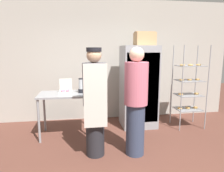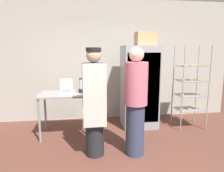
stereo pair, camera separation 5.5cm
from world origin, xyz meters
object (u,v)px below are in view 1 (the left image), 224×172
at_px(cardboard_storage_box, 145,39).
at_px(refrigerator, 139,87).
at_px(donut_box, 66,91).
at_px(person_baker, 95,101).
at_px(baking_rack, 189,88).
at_px(person_customer, 136,102).
at_px(blender_pitcher, 81,86).

bearing_deg(cardboard_storage_box, refrigerator, -170.25).
xyz_separation_m(donut_box, person_baker, (0.52, -0.89, -0.00)).
relative_size(refrigerator, baking_rack, 1.00).
relative_size(baking_rack, person_customer, 1.03).
bearing_deg(refrigerator, baking_rack, -11.57).
height_order(donut_box, person_baker, person_baker).
bearing_deg(blender_pitcher, baking_rack, 1.35).
distance_m(baking_rack, person_baker, 2.39).
xyz_separation_m(blender_pitcher, cardboard_storage_box, (1.41, 0.30, 0.97)).
bearing_deg(baking_rack, cardboard_storage_box, 165.93).
height_order(baking_rack, cardboard_storage_box, cardboard_storage_box).
distance_m(refrigerator, blender_pitcher, 1.32).
distance_m(donut_box, person_customer, 1.52).
bearing_deg(baking_rack, person_customer, -145.48).
bearing_deg(blender_pitcher, person_baker, -77.14).
height_order(blender_pitcher, person_baker, person_baker).
bearing_deg(donut_box, refrigerator, 11.21).
bearing_deg(cardboard_storage_box, donut_box, -168.89).
bearing_deg(person_baker, person_customer, -6.02).
xyz_separation_m(cardboard_storage_box, person_baker, (-1.20, -1.23, -1.06)).
height_order(baking_rack, blender_pitcher, baking_rack).
relative_size(baking_rack, person_baker, 1.04).
xyz_separation_m(donut_box, cardboard_storage_box, (1.72, 0.34, 1.05)).
relative_size(baking_rack, cardboard_storage_box, 4.18).
relative_size(blender_pitcher, cardboard_storage_box, 0.67).
xyz_separation_m(donut_box, blender_pitcher, (0.31, 0.03, 0.09)).
xyz_separation_m(cardboard_storage_box, person_customer, (-0.54, -1.30, -1.07)).
height_order(donut_box, person_customer, person_customer).
height_order(person_baker, person_customer, person_customer).
bearing_deg(baking_rack, refrigerator, 168.43).
distance_m(cardboard_storage_box, person_customer, 1.76).
bearing_deg(refrigerator, donut_box, -168.79).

